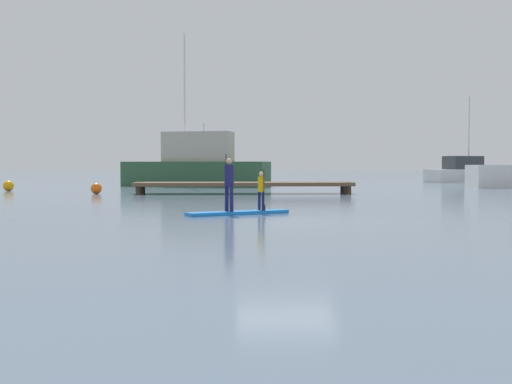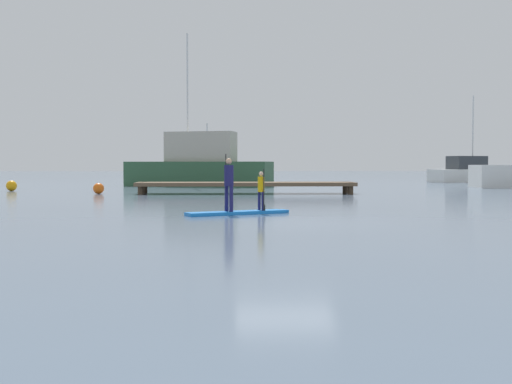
# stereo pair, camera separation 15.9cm
# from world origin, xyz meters

# --- Properties ---
(ground_plane) EXTENTS (240.00, 240.00, 0.00)m
(ground_plane) POSITION_xyz_m (0.00, 0.00, 0.00)
(ground_plane) COLOR slate
(paddleboard_near) EXTENTS (3.13, 1.81, 0.10)m
(paddleboard_near) POSITION_xyz_m (-1.16, 2.79, 0.05)
(paddleboard_near) COLOR blue
(paddleboard_near) RESTS_ON ground
(paddler_adult) EXTENTS (0.37, 0.46, 1.69)m
(paddler_adult) POSITION_xyz_m (-1.44, 2.66, 1.00)
(paddler_adult) COLOR #19194C
(paddler_adult) RESTS_ON paddleboard_near
(paddler_child_solo) EXTENTS (0.27, 0.38, 1.25)m
(paddler_child_solo) POSITION_xyz_m (-0.46, 3.11, 0.76)
(paddler_child_solo) COLOR #19194C
(paddler_child_solo) RESTS_ON paddleboard_near
(fishing_boat_green_midground) EXTENTS (5.97, 2.71, 4.82)m
(fishing_boat_green_midground) POSITION_xyz_m (-4.20, 37.20, 0.74)
(fishing_boat_green_midground) COLOR navy
(fishing_boat_green_midground) RESTS_ON ground
(motor_boat_small_navy) EXTENTS (10.03, 5.24, 10.16)m
(motor_boat_small_navy) POSITION_xyz_m (-3.53, 26.88, 1.33)
(motor_boat_small_navy) COLOR #2D5638
(motor_boat_small_navy) RESTS_ON ground
(trawler_grey_distant) EXTENTS (8.23, 4.69, 7.12)m
(trawler_grey_distant) POSITION_xyz_m (18.64, 36.62, 0.78)
(trawler_grey_distant) COLOR silver
(trawler_grey_distant) RESTS_ON ground
(floating_dock) EXTENTS (10.92, 2.07, 0.58)m
(floating_dock) POSITION_xyz_m (-0.65, 16.11, 0.48)
(floating_dock) COLOR brown
(floating_dock) RESTS_ON ground
(mooring_buoy_near) EXTENTS (0.55, 0.55, 0.55)m
(mooring_buoy_near) POSITION_xyz_m (-8.00, 16.16, 0.27)
(mooring_buoy_near) COLOR orange
(mooring_buoy_near) RESTS_ON ground
(mooring_buoy_mid) EXTENTS (0.58, 0.58, 0.58)m
(mooring_buoy_mid) POSITION_xyz_m (-13.52, 19.81, 0.29)
(mooring_buoy_mid) COLOR orange
(mooring_buoy_mid) RESTS_ON ground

